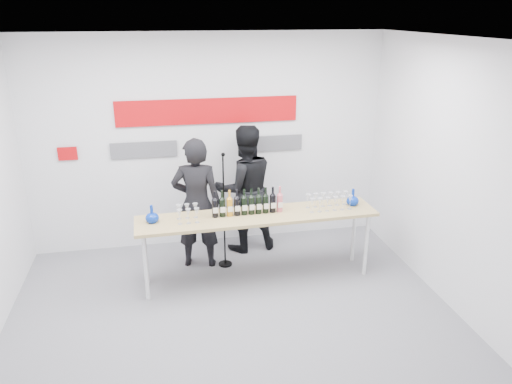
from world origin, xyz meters
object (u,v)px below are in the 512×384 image
tasting_table (258,220)px  mic_stand (225,232)px  presenter_left (197,204)px  presenter_right (245,189)px

tasting_table → mic_stand: 0.66m
presenter_left → presenter_right: (0.70, 0.37, 0.02)m
tasting_table → presenter_left: presenter_left is taller
presenter_left → mic_stand: (0.34, -0.10, -0.40)m
presenter_left → presenter_right: size_ratio=0.97×
tasting_table → presenter_right: presenter_right is taller
tasting_table → mic_stand: mic_stand is taller
tasting_table → presenter_left: size_ratio=1.69×
tasting_table → presenter_left: 0.89m
tasting_table → presenter_right: (0.00, 0.92, 0.08)m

